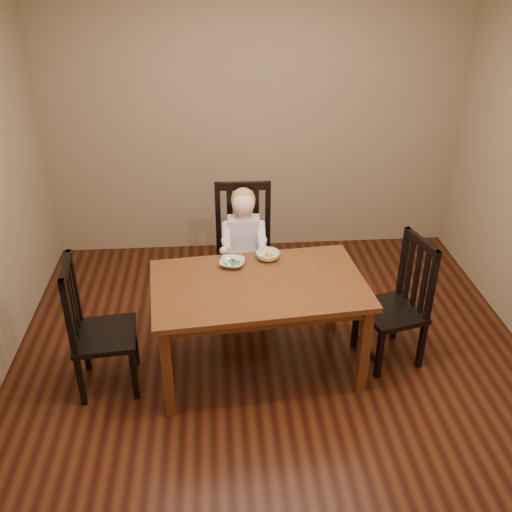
{
  "coord_description": "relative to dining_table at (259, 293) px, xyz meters",
  "views": [
    {
      "loc": [
        -0.39,
        -3.34,
        2.84
      ],
      "look_at": [
        -0.12,
        0.25,
        0.83
      ],
      "focal_mm": 40.0,
      "sensor_mm": 36.0,
      "label": 1
    }
  ],
  "objects": [
    {
      "name": "room",
      "position": [
        0.12,
        -0.02,
        0.69
      ],
      "size": [
        4.01,
        4.01,
        2.71
      ],
      "color": "#481F0F",
      "rests_on": "ground"
    },
    {
      "name": "dining_table",
      "position": [
        0.0,
        0.0,
        0.0
      ],
      "size": [
        1.57,
        1.03,
        0.74
      ],
      "rotation": [
        0.0,
        0.0,
        0.09
      ],
      "color": "#4E2112",
      "rests_on": "room"
    },
    {
      "name": "chair_child",
      "position": [
        -0.06,
        0.81,
        -0.12
      ],
      "size": [
        0.5,
        0.47,
        1.12
      ],
      "rotation": [
        0.0,
        0.0,
        3.11
      ],
      "color": "black",
      "rests_on": "room"
    },
    {
      "name": "chair_left",
      "position": [
        -1.13,
        -0.11,
        -0.17
      ],
      "size": [
        0.46,
        0.48,
        1.02
      ],
      "rotation": [
        0.0,
        0.0,
        -1.47
      ],
      "color": "black",
      "rests_on": "room"
    },
    {
      "name": "chair_right",
      "position": [
        1.04,
        0.05,
        -0.18
      ],
      "size": [
        0.51,
        0.52,
        1.0
      ],
      "rotation": [
        0.0,
        0.0,
        1.82
      ],
      "color": "black",
      "rests_on": "room"
    },
    {
      "name": "toddler",
      "position": [
        -0.06,
        0.76,
        0.03
      ],
      "size": [
        0.36,
        0.44,
        0.59
      ],
      "primitive_type": null,
      "rotation": [
        0.0,
        0.0,
        3.11
      ],
      "color": "white",
      "rests_on": "chair_child"
    },
    {
      "name": "bowl_peas",
      "position": [
        -0.17,
        0.25,
        0.11
      ],
      "size": [
        0.22,
        0.22,
        0.04
      ],
      "primitive_type": "imported",
      "rotation": [
        0.0,
        0.0,
        -0.24
      ],
      "color": "silver",
      "rests_on": "dining_table"
    },
    {
      "name": "bowl_veg",
      "position": [
        0.1,
        0.33,
        0.11
      ],
      "size": [
        0.2,
        0.2,
        0.06
      ],
      "primitive_type": "imported",
      "rotation": [
        0.0,
        0.0,
        0.1
      ],
      "color": "silver",
      "rests_on": "dining_table"
    },
    {
      "name": "fork",
      "position": [
        -0.21,
        0.23,
        0.13
      ],
      "size": [
        0.07,
        0.12,
        0.05
      ],
      "rotation": [
        0.0,
        0.0,
        0.49
      ],
      "color": "silver",
      "rests_on": "bowl_peas"
    }
  ]
}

